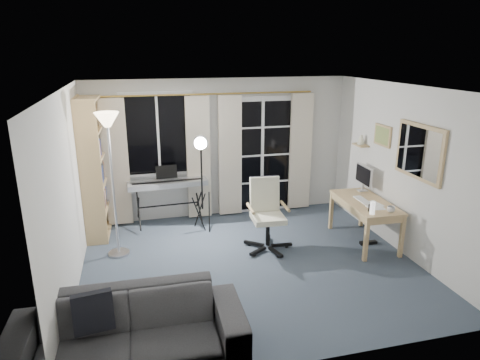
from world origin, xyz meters
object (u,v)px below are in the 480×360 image
object	(u,v)px
bookshelf	(91,171)
desk	(365,206)
mug	(391,209)
keyboard_piano	(168,184)
sofa	(128,321)
office_chair	(266,207)
monitor	(364,176)
studio_light	(201,154)
torchiere_lamp	(109,142)

from	to	relation	value
bookshelf	desk	bearing A→B (deg)	-16.81
desk	mug	size ratio (longest dim) A/B	11.56
keyboard_piano	sofa	xyz separation A→B (m)	(-0.67, -3.25, -0.29)
sofa	desk	bearing A→B (deg)	28.95
keyboard_piano	desk	distance (m)	3.17
office_chair	monitor	bearing A→B (deg)	10.26
monitor	studio_light	bearing A→B (deg)	169.11
bookshelf	sofa	size ratio (longest dim) A/B	1.00
torchiere_lamp	monitor	size ratio (longest dim) A/B	4.29
monitor	sofa	distance (m)	4.37
studio_light	monitor	size ratio (longest dim) A/B	3.37
monitor	office_chair	bearing A→B (deg)	-170.91
torchiere_lamp	monitor	bearing A→B (deg)	-0.54
keyboard_piano	monitor	world-z (taller)	monitor
desk	sofa	bearing A→B (deg)	-150.54
bookshelf	office_chair	distance (m)	2.78
keyboard_piano	sofa	bearing A→B (deg)	-104.28
torchiere_lamp	mug	distance (m)	3.99
keyboard_piano	monitor	size ratio (longest dim) A/B	2.74
torchiere_lamp	keyboard_piano	world-z (taller)	torchiere_lamp
desk	monitor	bearing A→B (deg)	68.26
office_chair	monitor	distance (m)	1.74
office_chair	monitor	xyz separation A→B (m)	(1.70, 0.21, 0.30)
keyboard_piano	sofa	size ratio (longest dim) A/B	0.60
keyboard_piano	torchiere_lamp	bearing A→B (deg)	-133.96
studio_light	office_chair	size ratio (longest dim) A/B	1.53
torchiere_lamp	mug	bearing A→B (deg)	-14.74
keyboard_piano	mug	world-z (taller)	keyboard_piano
sofa	studio_light	bearing A→B (deg)	68.97
studio_light	desk	xyz separation A→B (m)	(2.33, -1.02, -0.71)
desk	sofa	xyz separation A→B (m)	(-3.50, -1.83, -0.16)
torchiere_lamp	sofa	world-z (taller)	torchiere_lamp
torchiere_lamp	monitor	world-z (taller)	torchiere_lamp
mug	sofa	xyz separation A→B (m)	(-3.60, -1.33, -0.29)
office_chair	sofa	bearing A→B (deg)	-131.06
keyboard_piano	mug	size ratio (longest dim) A/B	12.03
desk	mug	xyz separation A→B (m)	(0.10, -0.50, 0.14)
mug	studio_light	bearing A→B (deg)	147.90
monitor	mug	xyz separation A→B (m)	(-0.10, -0.95, -0.20)
bookshelf	mug	world-z (taller)	bookshelf
studio_light	desk	distance (m)	2.64
bookshelf	keyboard_piano	xyz separation A→B (m)	(1.18, 0.06, -0.33)
office_chair	desk	world-z (taller)	office_chair
studio_light	office_chair	bearing A→B (deg)	-32.16
bookshelf	monitor	distance (m)	4.31
monitor	sofa	bearing A→B (deg)	-146.47
office_chair	monitor	size ratio (longest dim) A/B	2.20
sofa	bookshelf	bearing A→B (deg)	100.43
torchiere_lamp	mug	xyz separation A→B (m)	(3.75, -0.99, -0.94)
torchiere_lamp	keyboard_piano	xyz separation A→B (m)	(0.82, 0.93, -0.94)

